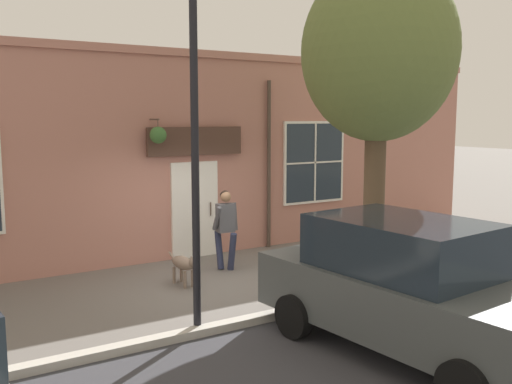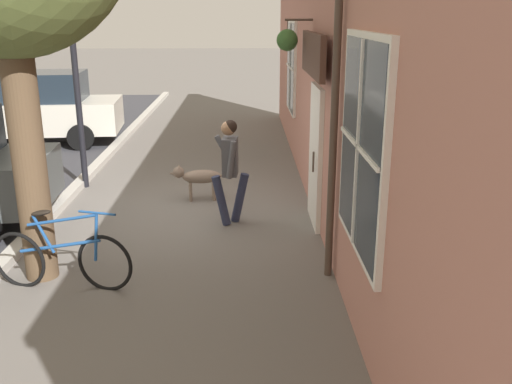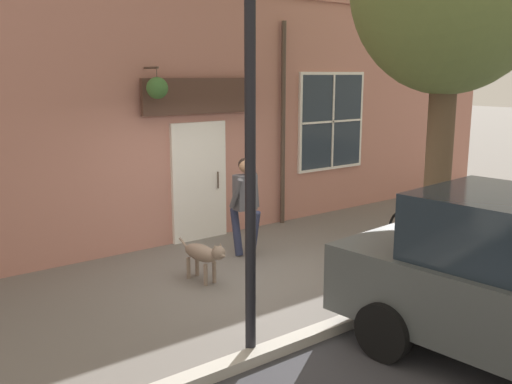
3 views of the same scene
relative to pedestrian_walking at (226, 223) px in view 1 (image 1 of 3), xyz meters
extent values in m
plane|color=#66605B|center=(0.87, -0.53, -0.96)|extent=(90.00, 90.00, 0.00)
cube|color=#B2ADA3|center=(2.87, -0.53, -0.90)|extent=(0.20, 28.00, 0.12)
cube|color=#B27566|center=(-1.48, -0.53, 1.20)|extent=(0.30, 18.00, 4.32)
cube|color=#B27566|center=(-1.48, -0.53, 3.44)|extent=(0.42, 18.00, 0.16)
cube|color=white|center=(-1.31, -0.05, 0.09)|extent=(0.10, 1.10, 2.10)
cube|color=#232D38|center=(-1.28, -0.05, 0.04)|extent=(0.03, 0.90, 1.90)
cylinder|color=#47382D|center=(-1.22, 0.30, 0.09)|extent=(0.03, 0.03, 0.30)
cube|color=#4C3328|center=(-1.21, -0.05, 1.59)|extent=(0.08, 2.20, 0.60)
cylinder|color=#47382D|center=(-1.25, 1.85, 0.98)|extent=(0.09, 0.09, 3.89)
cylinder|color=#47382D|center=(-1.09, -1.02, 2.05)|extent=(0.44, 0.04, 0.04)
cylinder|color=#47382D|center=(-0.91, -1.02, 1.87)|extent=(0.01, 0.01, 0.34)
cone|color=#2D2823|center=(-0.91, -1.02, 1.65)|extent=(0.32, 0.32, 0.18)
sphere|color=#3D6B33|center=(-0.91, -1.02, 1.74)|extent=(0.34, 0.34, 0.34)
cube|color=white|center=(-1.31, 3.22, 0.99)|extent=(0.08, 1.82, 2.02)
cube|color=#232D38|center=(-1.28, 3.22, 0.99)|extent=(0.03, 1.70, 1.90)
cube|color=white|center=(-1.26, 3.22, 0.99)|extent=(0.04, 0.04, 1.90)
cube|color=white|center=(-1.26, 3.22, 0.99)|extent=(0.04, 1.70, 0.04)
cylinder|color=#282D47|center=(0.14, 0.07, -0.57)|extent=(0.30, 0.15, 0.79)
cylinder|color=#282D47|center=(-0.14, -0.07, -0.57)|extent=(0.30, 0.15, 0.79)
cube|color=#4C4C51|center=(0.00, 0.00, 0.10)|extent=(0.24, 0.36, 0.57)
sphere|color=#936B4C|center=(0.02, 0.00, 0.53)|extent=(0.21, 0.21, 0.21)
sphere|color=black|center=(-0.01, 0.00, 0.55)|extent=(0.20, 0.20, 0.20)
cylinder|color=#4C4C51|center=(-0.03, 0.23, 0.11)|extent=(0.17, 0.10, 0.57)
cylinder|color=#4C4C51|center=(0.08, -0.24, 0.13)|extent=(0.33, 0.11, 0.52)
ellipsoid|color=#7F6B5B|center=(0.52, -1.18, -0.54)|extent=(0.69, 0.32, 0.23)
cylinder|color=#7F6B5B|center=(0.71, -1.08, -0.80)|extent=(0.06, 0.06, 0.31)
cylinder|color=#7F6B5B|center=(0.73, -1.24, -0.80)|extent=(0.06, 0.06, 0.31)
cylinder|color=#7F6B5B|center=(0.31, -1.12, -0.80)|extent=(0.06, 0.06, 0.31)
cylinder|color=#7F6B5B|center=(0.33, -1.28, -0.80)|extent=(0.06, 0.06, 0.31)
sphere|color=#7F6B5B|center=(0.91, -1.14, -0.45)|extent=(0.19, 0.19, 0.19)
cone|color=#7F6B5B|center=(1.02, -1.13, -0.47)|extent=(0.11, 0.10, 0.09)
cone|color=#7F6B5B|center=(0.90, -1.09, -0.36)|extent=(0.06, 0.06, 0.07)
cone|color=#7F6B5B|center=(0.91, -1.19, -0.36)|extent=(0.06, 0.06, 0.07)
cylinder|color=#7F6B5B|center=(0.11, -1.22, -0.49)|extent=(0.21, 0.05, 0.14)
cylinder|color=brown|center=(2.29, 1.82, 0.64)|extent=(0.38, 0.38, 3.20)
ellipsoid|color=olive|center=(2.29, 1.82, 3.25)|extent=(2.89, 2.60, 3.18)
sphere|color=olive|center=(2.05, 1.56, 2.75)|extent=(1.61, 1.61, 1.61)
torus|color=black|center=(1.42, 2.18, -0.63)|extent=(0.69, 0.24, 0.70)
torus|color=black|center=(2.45, 2.07, -0.63)|extent=(0.69, 0.24, 0.70)
cylinder|color=#1E4C8C|center=(1.93, 2.13, -0.43)|extent=(0.98, 0.15, 0.21)
cylinder|color=#1E4C8C|center=(2.11, 2.11, -0.29)|extent=(0.24, 0.06, 0.47)
cylinder|color=#1E4C8C|center=(1.88, 2.13, -0.11)|extent=(0.82, 0.12, 0.18)
cylinder|color=#1E4C8C|center=(1.49, 2.17, -0.31)|extent=(0.10, 0.05, 0.58)
cylinder|color=#1E4C8C|center=(1.46, 2.18, -0.01)|extent=(0.45, 0.16, 0.03)
ellipsoid|color=black|center=(2.11, 2.11, -0.03)|extent=(0.26, 0.13, 0.10)
cube|color=#474C4C|center=(4.89, 0.05, -0.27)|extent=(4.44, 2.12, 0.76)
cube|color=#1E2833|center=(4.68, 0.03, 0.45)|extent=(2.36, 1.74, 0.68)
cylinder|color=black|center=(3.49, 0.81, -0.65)|extent=(0.63, 0.23, 0.62)
cylinder|color=black|center=(3.64, -0.94, -0.65)|extent=(0.63, 0.23, 0.62)
cylinder|color=black|center=(2.75, -1.99, 1.43)|extent=(0.11, 0.11, 4.78)
camera|label=1|loc=(9.82, -5.42, 2.10)|focal=40.00mm
camera|label=2|loc=(-0.22, 8.29, 2.15)|focal=40.00mm
camera|label=3|loc=(7.15, -5.33, 1.95)|focal=40.00mm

